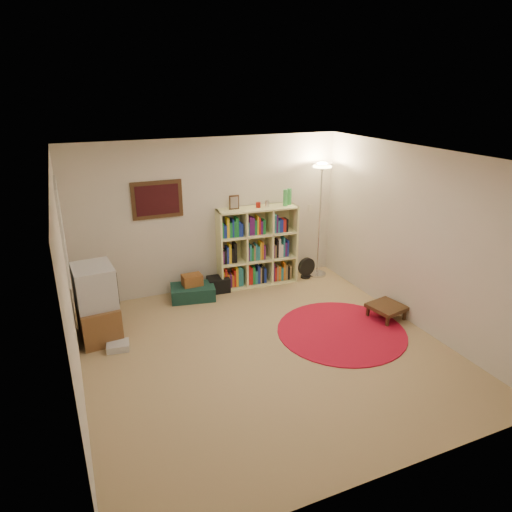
{
  "coord_description": "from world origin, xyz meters",
  "views": [
    {
      "loc": [
        -2.15,
        -4.65,
        3.24
      ],
      "look_at": [
        0.1,
        0.6,
        1.1
      ],
      "focal_mm": 32.0,
      "sensor_mm": 36.0,
      "label": 1
    }
  ],
  "objects_px": {
    "side_table": "(387,307)",
    "bookshelf": "(256,248)",
    "tv_stand": "(97,304)",
    "floor_fan": "(306,268)",
    "suitcase": "(193,292)",
    "floor_lamp": "(321,183)"
  },
  "relations": [
    {
      "from": "suitcase",
      "to": "side_table",
      "type": "bearing_deg",
      "value": -25.11
    },
    {
      "from": "suitcase",
      "to": "side_table",
      "type": "distance_m",
      "value": 3.02
    },
    {
      "from": "floor_lamp",
      "to": "suitcase",
      "type": "distance_m",
      "value": 2.83
    },
    {
      "from": "bookshelf",
      "to": "floor_fan",
      "type": "distance_m",
      "value": 1.04
    },
    {
      "from": "bookshelf",
      "to": "floor_lamp",
      "type": "relative_size",
      "value": 0.8
    },
    {
      "from": "floor_fan",
      "to": "side_table",
      "type": "relative_size",
      "value": 0.7
    },
    {
      "from": "tv_stand",
      "to": "bookshelf",
      "type": "bearing_deg",
      "value": 12.89
    },
    {
      "from": "suitcase",
      "to": "side_table",
      "type": "xyz_separation_m",
      "value": [
        2.45,
        -1.77,
        0.07
      ]
    },
    {
      "from": "suitcase",
      "to": "floor_lamp",
      "type": "bearing_deg",
      "value": 12.64
    },
    {
      "from": "bookshelf",
      "to": "tv_stand",
      "type": "relative_size",
      "value": 1.56
    },
    {
      "from": "tv_stand",
      "to": "suitcase",
      "type": "bearing_deg",
      "value": 19.64
    },
    {
      "from": "side_table",
      "to": "suitcase",
      "type": "bearing_deg",
      "value": 144.07
    },
    {
      "from": "tv_stand",
      "to": "side_table",
      "type": "bearing_deg",
      "value": -20.1
    },
    {
      "from": "tv_stand",
      "to": "side_table",
      "type": "xyz_separation_m",
      "value": [
        3.94,
        -1.11,
        -0.32
      ]
    },
    {
      "from": "bookshelf",
      "to": "floor_lamp",
      "type": "bearing_deg",
      "value": -0.31
    },
    {
      "from": "bookshelf",
      "to": "suitcase",
      "type": "xyz_separation_m",
      "value": [
        -1.18,
        -0.16,
        -0.55
      ]
    },
    {
      "from": "floor_lamp",
      "to": "side_table",
      "type": "xyz_separation_m",
      "value": [
        0.1,
        -1.85,
        -1.51
      ]
    },
    {
      "from": "bookshelf",
      "to": "floor_fan",
      "type": "relative_size",
      "value": 4.3
    },
    {
      "from": "bookshelf",
      "to": "suitcase",
      "type": "relative_size",
      "value": 2.14
    },
    {
      "from": "tv_stand",
      "to": "floor_fan",
      "type": "bearing_deg",
      "value": 6.53
    },
    {
      "from": "floor_lamp",
      "to": "tv_stand",
      "type": "bearing_deg",
      "value": -169.11
    },
    {
      "from": "side_table",
      "to": "bookshelf",
      "type": "bearing_deg",
      "value": 123.22
    }
  ]
}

